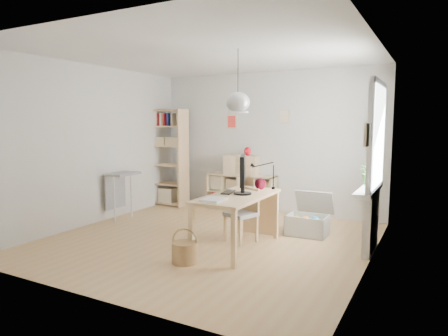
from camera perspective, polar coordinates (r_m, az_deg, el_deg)
The scene contains 20 objects.
ground at distance 6.02m, azimuth -2.22°, elevation -10.22°, with size 4.50×4.50×0.00m, color tan.
room_shell at distance 5.38m, azimuth 1.99°, elevation 9.37°, with size 4.50×4.50×4.50m.
window_unit at distance 5.62m, azimuth 21.09°, elevation 4.21°, with size 0.07×1.16×1.46m.
radiator at distance 5.77m, azimuth 20.27°, elevation -7.25°, with size 0.10×0.80×0.80m, color silver.
windowsill at distance 5.70m, azimuth 19.94°, elevation -3.00°, with size 0.22×1.20×0.06m, color white.
desk at distance 5.48m, azimuth 1.93°, elevation -4.82°, with size 0.70×1.50×0.75m.
cube_shelf at distance 7.96m, azimuth 2.43°, elevation -3.87°, with size 1.40×0.38×0.72m.
tall_bookshelf at distance 8.42m, azimuth -8.03°, elevation 2.07°, with size 0.80×0.38×2.00m.
side_table at distance 7.35m, azimuth -14.67°, elevation -2.02°, with size 0.40×0.55×0.85m.
chair at distance 5.86m, azimuth 2.80°, elevation -6.16°, with size 0.49×0.49×0.78m.
wicker_basket at distance 5.07m, azimuth -5.64°, elevation -11.81°, with size 0.32×0.32×0.44m.
storage_chest at distance 6.39m, azimuth 12.03°, elevation -7.41°, with size 0.61×0.69×0.65m.
monitor at distance 5.47m, azimuth 2.70°, elevation -0.64°, with size 0.30×0.59×0.54m.
keyboard at distance 5.63m, azimuth 0.61°, elevation -3.45°, with size 0.13×0.34×0.02m, color black.
task_lamp at distance 5.95m, azimuth 5.33°, elevation -0.49°, with size 0.36×0.13×0.38m.
yarn_ball at distance 5.90m, azimuth 5.22°, elevation -2.28°, with size 0.17×0.17×0.17m, color #49091A.
paper_tray at distance 5.06m, azimuth -1.47°, elevation -4.52°, with size 0.25×0.32×0.03m, color white.
drawer_chest at distance 7.82m, azimuth 2.48°, elevation 0.44°, with size 0.65×0.30×0.37m, color tan.
red_vase at distance 7.74m, azimuth 3.40°, elevation 2.38°, with size 0.14×0.14×0.17m, color #A40D18.
potted_plant at distance 5.99m, azimuth 20.28°, elevation -0.54°, with size 0.32×0.28×0.36m, color #266024.
Camera 1 is at (2.92, -4.97, 1.74)m, focal length 32.00 mm.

